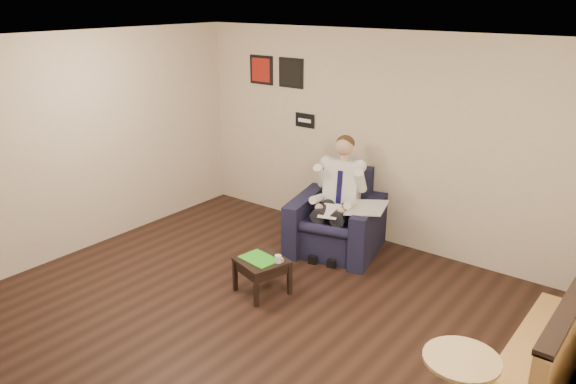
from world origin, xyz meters
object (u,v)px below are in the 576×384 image
Objects in this scene: armchair at (336,213)px; green_folder at (259,259)px; seated_man at (333,203)px; smartphone at (275,257)px; coffee_mug at (278,259)px; side_table at (262,276)px; banquette at (542,339)px.

armchair is 1.46m from green_folder.
seated_man is (0.03, -0.13, 0.19)m from armchair.
green_folder is at bearing -103.96° from smartphone.
seated_man is at bearing -90.00° from armchair.
coffee_mug is (0.10, -1.25, -0.26)m from seated_man.
coffee_mug reaches higher than green_folder.
coffee_mug is at bearing 17.06° from side_table.
side_table is 0.21m from green_folder.
banquette is at bearing 0.37° from green_folder.
coffee_mug is 0.04× the size of banquette.
armchair is at bearing 90.00° from seated_man.
seated_man reaches higher than banquette.
green_folder is 3.21× the size of smartphone.
armchair is 0.47× the size of banquette.
banquette reaches higher than smartphone.
coffee_mug is at bearing 179.01° from banquette.
seated_man reaches higher than green_folder.
smartphone is (0.12, 0.14, -0.00)m from green_folder.
green_folder is at bearing -107.07° from armchair.
green_folder is 0.18× the size of banquette.
smartphone is (-0.10, 0.07, -0.04)m from coffee_mug.
green_folder is (-0.03, -0.01, 0.21)m from side_table.
green_folder is at bearing -162.94° from side_table.
seated_man is 3.50× the size of green_folder.
armchair is 0.75× the size of seated_man.
armchair is 2.16× the size of side_table.
banquette is at bearing -0.99° from coffee_mug.
seated_man is 3.14m from banquette.
green_folder reaches higher than smartphone.
armchair reaches higher than side_table.
smartphone is 0.06× the size of banquette.
side_table is 0.26m from smartphone.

